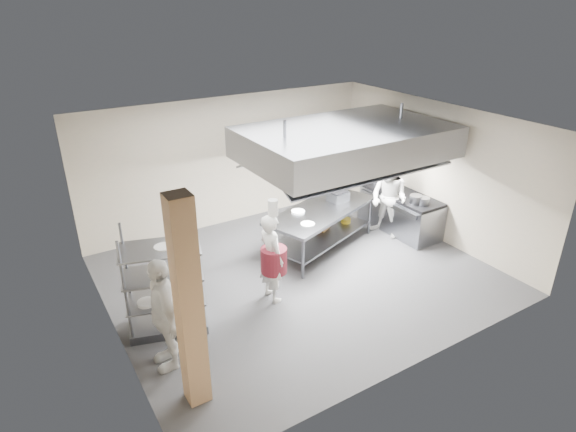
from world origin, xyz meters
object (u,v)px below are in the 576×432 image
island (321,228)px  cooking_range (400,213)px  griddle (338,197)px  pass_rack (164,280)px  chef_head (271,258)px  chef_plating (164,314)px  stockpot (416,199)px  chef_line (389,199)px

island → cooking_range: bearing=-26.0°
cooking_range → griddle: bearing=165.0°
pass_rack → chef_head: size_ratio=1.11×
pass_rack → chef_plating: (-0.28, -0.83, -0.03)m
island → chef_head: (-1.85, -1.11, 0.37)m
stockpot → pass_rack: bearing=-178.4°
chef_head → chef_line: chef_line is taller
pass_rack → chef_line: (5.32, 0.63, -0.01)m
pass_rack → cooking_range: bearing=24.2°
chef_line → chef_head: bearing=-87.6°
griddle → pass_rack: bearing=-174.6°
pass_rack → griddle: (4.28, 1.12, 0.10)m
cooking_range → chef_plating: chef_plating is taller
chef_line → chef_plating: size_ratio=1.03×
cooking_range → chef_plating: bearing=-165.7°
cooking_range → griddle: (-1.52, 0.41, 0.59)m
pass_rack → stockpot: bearing=18.8°
cooking_range → chef_plating: 6.29m
island → pass_rack: 3.87m
pass_rack → chef_head: (1.87, -0.15, -0.09)m
island → chef_line: size_ratio=1.46×
chef_line → griddle: bearing=-125.8°
cooking_range → stockpot: stockpot is taller
cooking_range → stockpot: 0.82m
island → chef_head: chef_head is taller
chef_plating → chef_line: bearing=109.0°
island → chef_plating: 4.40m
griddle → stockpot: (1.37, -0.97, -0.02)m
chef_line → stockpot: chef_line is taller
pass_rack → griddle: 4.43m
island → chef_plating: (-4.00, -1.78, 0.43)m
chef_plating → pass_rack: bearing=165.8°
cooking_range → stockpot: size_ratio=7.49×
cooking_range → chef_head: bearing=-167.5°
island → stockpot: bearing=-42.0°
griddle → chef_plating: bearing=-166.1°
chef_plating → griddle: bearing=117.6°
chef_head → island: bearing=-61.0°
island → griddle: griddle is taller
island → pass_rack: size_ratio=1.45×
griddle → stockpot: size_ratio=1.57×
chef_plating → griddle: (4.56, 1.95, 0.12)m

